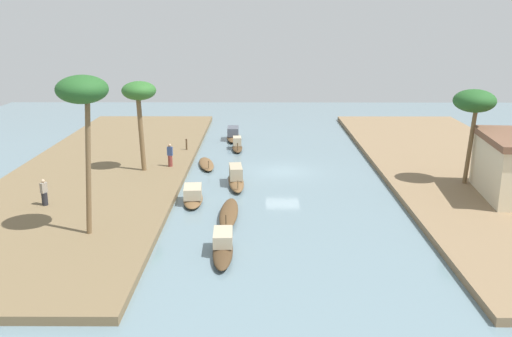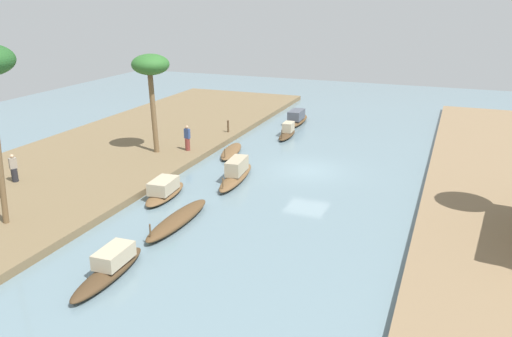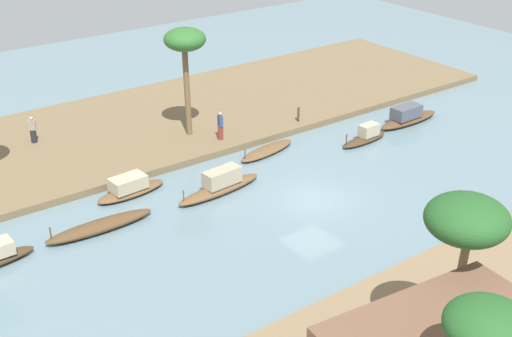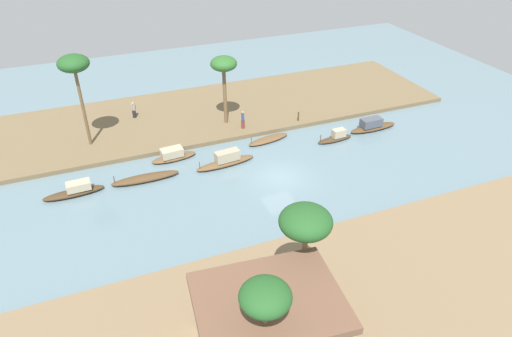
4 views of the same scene
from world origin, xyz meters
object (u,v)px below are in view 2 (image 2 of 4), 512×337
at_px(mooring_post, 228,126).
at_px(palm_tree_left_near, 151,68).
at_px(sampan_upstream_small, 287,132).
at_px(sampan_near_left_bank, 231,151).
at_px(sampan_midstream, 236,173).
at_px(sampan_open_hull, 297,119).
at_px(sampan_downstream_large, 164,190).
at_px(sampan_foreground, 178,219).
at_px(person_by_mooring, 187,139).
at_px(person_on_near_bank, 14,170).
at_px(sampan_with_tall_canopy, 110,267).

xyz_separation_m(mooring_post, palm_tree_left_near, (6.47, -2.34, 5.04)).
height_order(sampan_upstream_small, sampan_near_left_bank, sampan_upstream_small).
distance_m(sampan_upstream_small, sampan_midstream, 10.50).
bearing_deg(sampan_open_hull, sampan_downstream_large, -6.41).
distance_m(sampan_foreground, person_by_mooring, 11.06).
xyz_separation_m(sampan_open_hull, person_by_mooring, (11.33, -4.13, 0.70)).
bearing_deg(sampan_downstream_large, sampan_foreground, 36.23).
bearing_deg(sampan_foreground, palm_tree_left_near, -142.39).
xyz_separation_m(sampan_foreground, person_on_near_bank, (-0.97, -10.83, 0.81)).
bearing_deg(person_by_mooring, sampan_downstream_large, -60.34).
xyz_separation_m(sampan_upstream_small, sampan_midstream, (10.50, 0.30, 0.10)).
height_order(sampan_open_hull, sampan_with_tall_canopy, sampan_open_hull).
relative_size(sampan_near_left_bank, sampan_open_hull, 0.87).
height_order(sampan_downstream_large, person_on_near_bank, person_on_near_bank).
bearing_deg(sampan_open_hull, sampan_near_left_bank, -10.61).
distance_m(sampan_midstream, sampan_downstream_large, 4.57).
bearing_deg(person_by_mooring, sampan_upstream_small, 67.51).
bearing_deg(sampan_downstream_large, sampan_upstream_small, 166.84).
distance_m(sampan_foreground, mooring_post, 15.93).
relative_size(sampan_near_left_bank, sampan_midstream, 0.82).
bearing_deg(sampan_near_left_bank, sampan_upstream_small, 148.42).
xyz_separation_m(sampan_upstream_small, sampan_near_left_bank, (5.68, -2.16, -0.18)).
relative_size(sampan_with_tall_canopy, mooring_post, 4.88).
xyz_separation_m(sampan_near_left_bank, sampan_downstream_large, (8.65, -0.04, 0.22)).
bearing_deg(sampan_downstream_large, sampan_open_hull, 170.44).
distance_m(person_on_near_bank, mooring_post, 15.77).
height_order(sampan_near_left_bank, palm_tree_left_near, palm_tree_left_near).
height_order(sampan_near_left_bank, person_on_near_bank, person_on_near_bank).
bearing_deg(sampan_foreground, sampan_with_tall_canopy, 0.51).
relative_size(sampan_midstream, mooring_post, 5.68).
relative_size(sampan_foreground, sampan_near_left_bank, 1.25).
height_order(sampan_near_left_bank, sampan_downstream_large, sampan_downstream_large).
bearing_deg(sampan_with_tall_canopy, sampan_midstream, 177.17).
distance_m(sampan_midstream, mooring_post, 9.82).
xyz_separation_m(sampan_upstream_small, palm_tree_left_near, (8.22, -6.49, 5.52)).
distance_m(sampan_open_hull, sampan_with_tall_canopy, 26.41).
bearing_deg(palm_tree_left_near, sampan_foreground, 36.89).
height_order(person_on_near_bank, palm_tree_left_near, palm_tree_left_near).
distance_m(sampan_near_left_bank, sampan_with_tall_canopy, 16.72).
bearing_deg(sampan_foreground, person_by_mooring, -153.30).
distance_m(sampan_foreground, sampan_midstream, 6.58).
distance_m(sampan_upstream_small, sampan_downstream_large, 14.50).
distance_m(person_on_near_bank, person_by_mooring, 10.77).
height_order(sampan_near_left_bank, sampan_with_tall_canopy, sampan_with_tall_canopy).
bearing_deg(sampan_midstream, sampan_upstream_small, 176.28).
bearing_deg(sampan_open_hull, sampan_midstream, 2.00).
bearing_deg(sampan_midstream, mooring_post, -158.42).
xyz_separation_m(sampan_downstream_large, person_by_mooring, (-7.16, -2.47, 0.74)).
bearing_deg(sampan_downstream_large, sampan_midstream, 142.40).
xyz_separation_m(sampan_near_left_bank, sampan_open_hull, (-9.84, 1.62, 0.27)).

